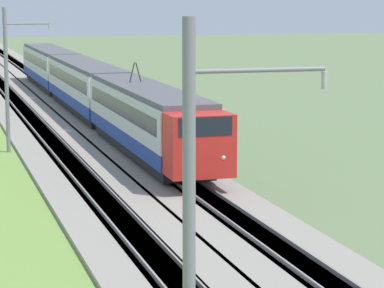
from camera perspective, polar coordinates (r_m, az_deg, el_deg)
name	(u,v)px	position (r m, az deg, el deg)	size (l,w,h in m)	color
ballast_main	(43,134)	(57.05, -9.31, 0.60)	(240.00, 4.40, 0.30)	gray
ballast_adjacent	(111,132)	(57.70, -5.13, 0.77)	(240.00, 4.40, 0.30)	gray
track_main	(43,134)	(57.05, -9.31, 0.60)	(240.00, 1.57, 0.45)	#4C4238
track_adjacent	(111,132)	(57.70, -5.14, 0.78)	(240.00, 1.57, 0.45)	#4C4238
passenger_train	(85,84)	(66.49, -6.71, 3.76)	(59.05, 2.93, 5.02)	red
catenary_mast_near	(193,254)	(15.39, 0.04, -6.89)	(0.22, 2.56, 8.21)	slate
catenary_mast_mid	(8,79)	(50.50, -11.49, 4.01)	(0.22, 2.56, 8.03)	slate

